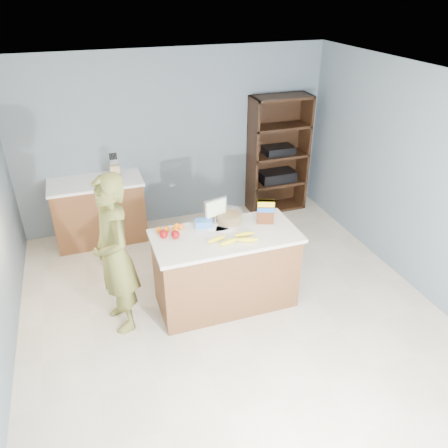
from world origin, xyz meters
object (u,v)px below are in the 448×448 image
object	(u,v)px
counter_peninsula	(225,272)
person	(114,255)
shelving_unit	(277,156)
cereal_box	(266,210)
tv	(215,209)

from	to	relation	value
counter_peninsula	person	xyz separation A→B (m)	(-1.16, 0.04, 0.45)
shelving_unit	cereal_box	world-z (taller)	shelving_unit
tv	cereal_box	xyz separation A→B (m)	(0.51, -0.21, 0.00)
shelving_unit	counter_peninsula	bearing A→B (deg)	-127.11
counter_peninsula	cereal_box	size ratio (longest dim) A/B	5.64
shelving_unit	cereal_box	xyz separation A→B (m)	(-1.05, -1.96, 0.20)
counter_peninsula	cereal_box	distance (m)	0.82
person	tv	size ratio (longest dim) A/B	6.11
tv	cereal_box	size ratio (longest dim) A/B	1.02
person	tv	distance (m)	1.19
person	shelving_unit	bearing A→B (deg)	113.58
cereal_box	counter_peninsula	bearing A→B (deg)	-169.67
cereal_box	shelving_unit	bearing A→B (deg)	61.70
tv	cereal_box	distance (m)	0.55
counter_peninsula	tv	world-z (taller)	tv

